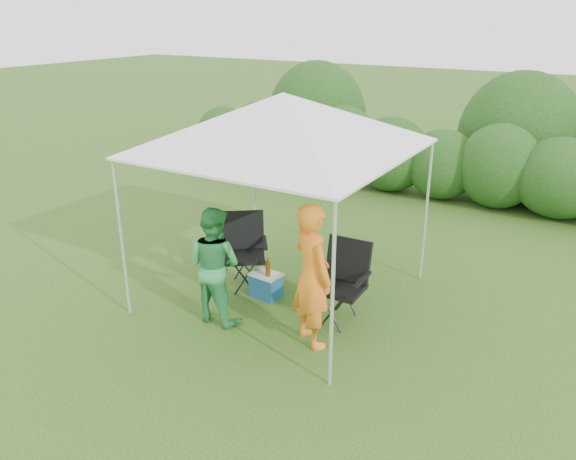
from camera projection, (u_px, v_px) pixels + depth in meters
The scene contains 9 objects.
ground at pixel (264, 309), 7.60m from camera, with size 70.00×70.00×0.00m, color #3C611E.
hedge at pixel (423, 158), 12.02m from camera, with size 11.96×1.53×1.80m.
canopy at pixel (283, 122), 7.10m from camera, with size 3.10×3.10×2.83m.
chair_right at pixel (343, 276), 7.19m from camera, with size 0.68×0.61×1.06m.
chair_left at pixel (244, 245), 8.13m from camera, with size 0.85×0.84×1.07m.
man at pixel (312, 275), 6.55m from camera, with size 0.65×0.43×1.79m, color orange.
woman at pixel (214, 265), 7.11m from camera, with size 0.75×0.58×1.54m, color green.
cooler at pixel (266, 285), 7.89m from camera, with size 0.45×0.35×0.36m.
bottle at pixel (268, 267), 7.72m from camera, with size 0.07×0.07×0.27m, color #592D0C.
Camera 1 is at (3.71, -5.57, 3.77)m, focal length 35.00 mm.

